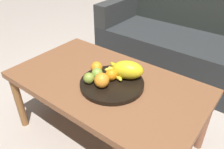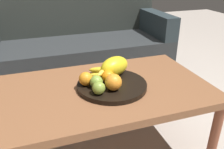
# 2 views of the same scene
# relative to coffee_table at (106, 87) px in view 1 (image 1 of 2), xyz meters

# --- Properties ---
(ground_plane) EXTENTS (8.00, 8.00, 0.00)m
(ground_plane) POSITION_rel_coffee_table_xyz_m (0.00, 0.00, -0.41)
(ground_plane) COLOR #B0A398
(coffee_table) EXTENTS (1.16, 0.67, 0.46)m
(coffee_table) POSITION_rel_coffee_table_xyz_m (0.00, 0.00, 0.00)
(coffee_table) COLOR brown
(coffee_table) RESTS_ON ground_plane
(couch) EXTENTS (1.70, 0.70, 0.90)m
(couch) POSITION_rel_coffee_table_xyz_m (0.11, 1.13, -0.11)
(couch) COLOR #282C2D
(couch) RESTS_ON ground_plane
(fruit_bowl) EXTENTS (0.37, 0.37, 0.03)m
(fruit_bowl) POSITION_rel_coffee_table_xyz_m (0.06, -0.02, 0.06)
(fruit_bowl) COLOR black
(fruit_bowl) RESTS_ON coffee_table
(melon_large_front) EXTENTS (0.21, 0.18, 0.11)m
(melon_large_front) POSITION_rel_coffee_table_xyz_m (0.10, 0.07, 0.13)
(melon_large_front) COLOR yellow
(melon_large_front) RESTS_ON fruit_bowl
(orange_front) EXTENTS (0.07, 0.07, 0.07)m
(orange_front) POSITION_rel_coffee_table_xyz_m (0.04, 0.00, 0.11)
(orange_front) COLOR orange
(orange_front) RESTS_ON fruit_bowl
(orange_left) EXTENTS (0.08, 0.08, 0.08)m
(orange_left) POSITION_rel_coffee_table_xyz_m (0.04, -0.09, 0.11)
(orange_left) COLOR orange
(orange_left) RESTS_ON fruit_bowl
(orange_right) EXTENTS (0.07, 0.07, 0.07)m
(orange_right) POSITION_rel_coffee_table_xyz_m (-0.08, 0.01, 0.11)
(orange_right) COLOR orange
(orange_right) RESTS_ON fruit_bowl
(apple_front) EXTENTS (0.06, 0.06, 0.06)m
(apple_front) POSITION_rel_coffee_table_xyz_m (-0.04, -0.10, 0.10)
(apple_front) COLOR olive
(apple_front) RESTS_ON fruit_bowl
(apple_left) EXTENTS (0.07, 0.07, 0.07)m
(apple_left) POSITION_rel_coffee_table_xyz_m (-0.03, -0.04, 0.11)
(apple_left) COLOR olive
(apple_left) RESTS_ON fruit_bowl
(banana_bunch) EXTENTS (0.16, 0.13, 0.06)m
(banana_bunch) POSITION_rel_coffee_table_xyz_m (0.04, 0.06, 0.10)
(banana_bunch) COLOR yellow
(banana_bunch) RESTS_ON fruit_bowl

